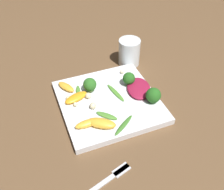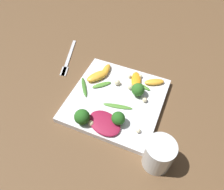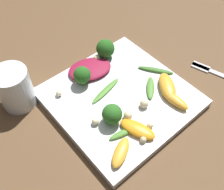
% 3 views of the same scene
% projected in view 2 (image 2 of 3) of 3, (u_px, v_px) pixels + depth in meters
% --- Properties ---
extents(ground_plane, '(2.40, 2.40, 0.00)m').
position_uv_depth(ground_plane, '(116.00, 102.00, 0.67)').
color(ground_plane, brown).
extents(plate, '(0.27, 0.27, 0.02)m').
position_uv_depth(plate, '(116.00, 100.00, 0.66)').
color(plate, white).
rests_on(plate, ground_plane).
extents(drinking_glass, '(0.07, 0.07, 0.09)m').
position_uv_depth(drinking_glass, '(159.00, 154.00, 0.52)').
color(drinking_glass, white).
rests_on(drinking_glass, ground_plane).
extents(fork, '(0.19, 0.07, 0.01)m').
position_uv_depth(fork, '(68.00, 61.00, 0.78)').
color(fork, silver).
rests_on(fork, ground_plane).
extents(radicchio_leaf_0, '(0.10, 0.11, 0.01)m').
position_uv_depth(radicchio_leaf_0, '(104.00, 123.00, 0.59)').
color(radicchio_leaf_0, maroon).
rests_on(radicchio_leaf_0, plate).
extents(orange_segment_0, '(0.07, 0.03, 0.02)m').
position_uv_depth(orange_segment_0, '(106.00, 71.00, 0.72)').
color(orange_segment_0, '#FCAD33').
rests_on(orange_segment_0, plate).
extents(orange_segment_1, '(0.05, 0.07, 0.01)m').
position_uv_depth(orange_segment_1, '(154.00, 82.00, 0.69)').
color(orange_segment_1, '#FCAD33').
rests_on(orange_segment_1, plate).
extents(orange_segment_2, '(0.08, 0.05, 0.01)m').
position_uv_depth(orange_segment_2, '(136.00, 80.00, 0.69)').
color(orange_segment_2, orange).
rests_on(orange_segment_2, plate).
extents(orange_segment_3, '(0.08, 0.07, 0.02)m').
position_uv_depth(orange_segment_3, '(98.00, 76.00, 0.70)').
color(orange_segment_3, '#FCAD33').
rests_on(orange_segment_3, plate).
extents(broccoli_floret_0, '(0.04, 0.04, 0.04)m').
position_uv_depth(broccoli_floret_0, '(138.00, 90.00, 0.65)').
color(broccoli_floret_0, '#84AD5B').
rests_on(broccoli_floret_0, plate).
extents(broccoli_floret_1, '(0.04, 0.04, 0.05)m').
position_uv_depth(broccoli_floret_1, '(82.00, 117.00, 0.59)').
color(broccoli_floret_1, '#7A9E51').
rests_on(broccoli_floret_1, plate).
extents(broccoli_floret_2, '(0.04, 0.04, 0.04)m').
position_uv_depth(broccoli_floret_2, '(118.00, 119.00, 0.58)').
color(broccoli_floret_2, '#84AD5B').
rests_on(broccoli_floret_2, plate).
extents(arugula_sprig_0, '(0.07, 0.06, 0.01)m').
position_uv_depth(arugula_sprig_0, '(83.00, 88.00, 0.68)').
color(arugula_sprig_0, '#3D7528').
rests_on(arugula_sprig_0, plate).
extents(arugula_sprig_1, '(0.03, 0.09, 0.01)m').
position_uv_depth(arugula_sprig_1, '(118.00, 106.00, 0.63)').
color(arugula_sprig_1, '#518E33').
rests_on(arugula_sprig_1, plate).
extents(arugula_sprig_2, '(0.05, 0.06, 0.01)m').
position_uv_depth(arugula_sprig_2, '(102.00, 85.00, 0.68)').
color(arugula_sprig_2, '#518E33').
rests_on(arugula_sprig_2, plate).
extents(arugula_sprig_3, '(0.03, 0.07, 0.01)m').
position_uv_depth(arugula_sprig_3, '(141.00, 85.00, 0.68)').
color(arugula_sprig_3, '#518E33').
rests_on(arugula_sprig_3, plate).
extents(macadamia_nut_0, '(0.01, 0.01, 0.01)m').
position_uv_depth(macadamia_nut_0, '(145.00, 100.00, 0.64)').
color(macadamia_nut_0, beige).
rests_on(macadamia_nut_0, plate).
extents(macadamia_nut_1, '(0.02, 0.02, 0.02)m').
position_uv_depth(macadamia_nut_1, '(91.00, 123.00, 0.59)').
color(macadamia_nut_1, beige).
rests_on(macadamia_nut_1, plate).
extents(macadamia_nut_2, '(0.01, 0.01, 0.01)m').
position_uv_depth(macadamia_nut_2, '(130.00, 76.00, 0.70)').
color(macadamia_nut_2, beige).
rests_on(macadamia_nut_2, plate).
extents(macadamia_nut_3, '(0.01, 0.01, 0.01)m').
position_uv_depth(macadamia_nut_3, '(140.00, 76.00, 0.70)').
color(macadamia_nut_3, beige).
rests_on(macadamia_nut_3, plate).
extents(macadamia_nut_4, '(0.02, 0.02, 0.02)m').
position_uv_depth(macadamia_nut_4, '(117.00, 82.00, 0.68)').
color(macadamia_nut_4, beige).
rests_on(macadamia_nut_4, plate).
extents(macadamia_nut_5, '(0.01, 0.01, 0.01)m').
position_uv_depth(macadamia_nut_5, '(138.00, 131.00, 0.58)').
color(macadamia_nut_5, beige).
rests_on(macadamia_nut_5, plate).
extents(macadamia_nut_6, '(0.02, 0.02, 0.02)m').
position_uv_depth(macadamia_nut_6, '(130.00, 87.00, 0.67)').
color(macadamia_nut_6, beige).
rests_on(macadamia_nut_6, plate).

